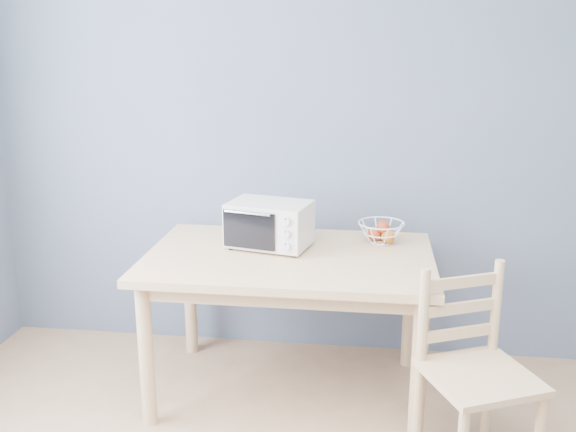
# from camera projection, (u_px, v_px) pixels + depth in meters

# --- Properties ---
(room) EXTENTS (4.01, 4.51, 2.61)m
(room) POSITION_uv_depth(u_px,v_px,m) (289.00, 270.00, 1.34)
(room) COLOR tan
(room) RESTS_ON ground
(dining_table) EXTENTS (1.40, 0.90, 0.75)m
(dining_table) POSITION_uv_depth(u_px,v_px,m) (289.00, 274.00, 3.16)
(dining_table) COLOR #DDB184
(dining_table) RESTS_ON ground
(toaster_oven) EXTENTS (0.45, 0.35, 0.23)m
(toaster_oven) POSITION_uv_depth(u_px,v_px,m) (266.00, 223.00, 3.22)
(toaster_oven) COLOR silver
(toaster_oven) RESTS_ON dining_table
(fruit_basket) EXTENTS (0.30, 0.30, 0.12)m
(fruit_basket) POSITION_uv_depth(u_px,v_px,m) (381.00, 231.00, 3.30)
(fruit_basket) COLOR white
(fruit_basket) RESTS_ON dining_table
(dining_chair) EXTENTS (0.54, 0.54, 0.87)m
(dining_chair) POSITION_uv_depth(u_px,v_px,m) (474.00, 376.00, 2.63)
(dining_chair) COLOR #DDB184
(dining_chair) RESTS_ON ground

